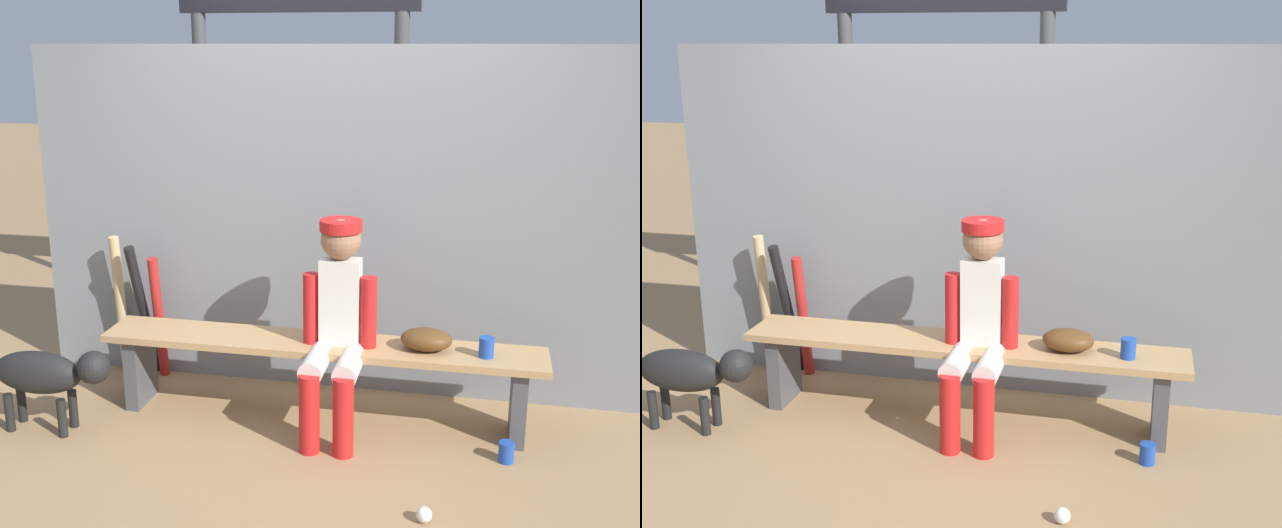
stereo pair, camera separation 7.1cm
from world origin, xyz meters
The scene contains 12 objects.
ground_plane centered at (0.00, 0.00, 0.00)m, with size 30.00×30.00×0.00m, color #9E7A51.
chainlink_fence centered at (0.00, 0.47, 1.04)m, with size 3.79×0.03×2.08m, color gray.
dugout_bench centered at (0.00, 0.00, 0.37)m, with size 2.49×0.36×0.47m.
player_seated centered at (0.11, -0.11, 0.65)m, with size 0.41×0.55×1.18m.
baseball_glove centered at (0.59, 0.00, 0.53)m, with size 0.28×0.20×0.12m, color #593819.
bat_aluminum_red centered at (-1.11, 0.33, 0.41)m, with size 0.06×0.06×0.82m, color #B22323.
bat_aluminum_black centered at (-1.22, 0.35, 0.45)m, with size 0.06×0.06×0.90m, color black.
bat_wood_natural centered at (-1.39, 0.38, 0.46)m, with size 0.06×0.06×0.92m, color tan.
baseball centered at (0.67, -0.89, 0.04)m, with size 0.07×0.07×0.07m, color white.
cup_on_ground centered at (1.04, -0.27, 0.06)m, with size 0.08×0.08×0.11m, color #1E47AD.
cup_on_bench centered at (0.91, -0.03, 0.53)m, with size 0.08×0.08×0.11m, color #1E47AD.
dog centered at (-1.44, -0.45, 0.34)m, with size 0.84×0.20×0.49m.
Camera 2 is at (0.94, -4.01, 2.09)m, focal length 44.21 mm.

